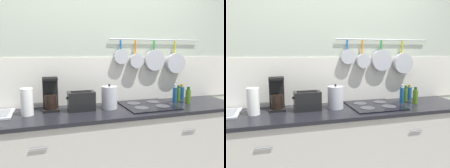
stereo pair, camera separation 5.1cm
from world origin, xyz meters
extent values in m
cube|color=#B2BCA8|center=(0.00, 0.35, 1.30)|extent=(7.20, 0.06, 2.60)
cube|color=silver|center=(0.00, 0.35, 1.15)|extent=(7.20, 0.07, 0.52)
cylinder|color=#B7BABF|center=(0.64, 0.30, 1.61)|extent=(1.16, 0.02, 0.02)
cylinder|color=#1959B2|center=(0.19, 0.30, 1.55)|extent=(0.02, 0.02, 0.11)
cylinder|color=#B7BABF|center=(0.19, 0.28, 1.41)|extent=(0.16, 0.04, 0.16)
cylinder|color=orange|center=(0.38, 0.30, 1.52)|extent=(0.02, 0.02, 0.16)
cylinder|color=#B7BABF|center=(0.38, 0.27, 1.36)|extent=(0.16, 0.06, 0.16)
cylinder|color=green|center=(0.61, 0.30, 1.55)|extent=(0.02, 0.02, 0.11)
cylinder|color=#B7BABF|center=(0.61, 0.28, 1.37)|extent=(0.25, 0.05, 0.25)
cylinder|color=gold|center=(0.90, 0.30, 1.53)|extent=(0.02, 0.02, 0.15)
cylinder|color=#B7BABF|center=(0.90, 0.27, 1.33)|extent=(0.24, 0.06, 0.24)
cube|color=#B7B2A8|center=(0.00, 0.00, 0.43)|extent=(2.85, 0.59, 0.85)
cylinder|color=slate|center=(-0.71, -0.31, 0.70)|extent=(0.14, 0.01, 0.01)
cylinder|color=slate|center=(0.71, -0.31, 0.70)|extent=(0.14, 0.01, 0.01)
cube|color=black|center=(0.00, 0.00, 0.87)|extent=(2.89, 0.63, 0.03)
cylinder|color=white|center=(-0.80, 0.04, 1.01)|extent=(0.11, 0.11, 0.25)
cube|color=black|center=(-0.59, 0.14, 0.90)|extent=(0.16, 0.17, 0.02)
cube|color=black|center=(-0.59, 0.19, 1.05)|extent=(0.15, 0.06, 0.33)
cylinder|color=black|center=(-0.59, 0.11, 0.98)|extent=(0.12, 0.12, 0.14)
cube|color=black|center=(-0.59, 0.15, 1.21)|extent=(0.15, 0.13, 0.02)
cube|color=black|center=(-0.30, 0.06, 0.98)|extent=(0.26, 0.15, 0.19)
cube|color=black|center=(-0.30, 0.03, 1.08)|extent=(0.20, 0.03, 0.00)
cube|color=black|center=(-0.30, 0.09, 1.08)|extent=(0.20, 0.03, 0.00)
cube|color=black|center=(-0.44, 0.06, 1.02)|extent=(0.02, 0.02, 0.02)
cylinder|color=#B7BABF|center=(-0.01, 0.06, 1.00)|extent=(0.16, 0.16, 0.23)
sphere|color=black|center=(-0.01, 0.06, 1.13)|extent=(0.02, 0.02, 0.02)
cube|color=black|center=(0.42, 0.03, 0.89)|extent=(0.54, 0.53, 0.01)
cylinder|color=#38383D|center=(0.29, -0.07, 0.90)|extent=(0.15, 0.15, 0.00)
cylinder|color=#38383D|center=(0.54, -0.07, 0.90)|extent=(0.15, 0.15, 0.00)
cylinder|color=#38383D|center=(0.29, 0.14, 0.90)|extent=(0.15, 0.15, 0.00)
cylinder|color=#38383D|center=(0.54, 0.14, 0.90)|extent=(0.15, 0.15, 0.00)
cylinder|color=navy|center=(0.79, 0.09, 0.98)|extent=(0.05, 0.05, 0.17)
cylinder|color=beige|center=(0.79, 0.09, 1.08)|extent=(0.03, 0.03, 0.04)
cylinder|color=#4C721E|center=(0.85, 0.11, 0.97)|extent=(0.05, 0.05, 0.16)
cylinder|color=#194C19|center=(0.85, 0.11, 1.07)|extent=(0.03, 0.03, 0.03)
cylinder|color=#4C721E|center=(0.91, 0.01, 0.97)|extent=(0.06, 0.06, 0.15)
cylinder|color=#194C19|center=(0.91, 0.01, 1.06)|extent=(0.03, 0.03, 0.03)
cylinder|color=navy|center=(0.99, 0.25, 0.96)|extent=(0.07, 0.07, 0.15)
cylinder|color=#B28C19|center=(0.99, 0.25, 1.05)|extent=(0.04, 0.04, 0.03)
camera|label=1|loc=(-0.64, -2.05, 1.46)|focal=35.00mm
camera|label=2|loc=(-0.59, -2.07, 1.46)|focal=35.00mm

